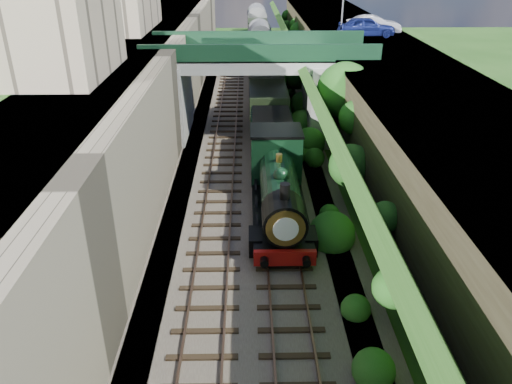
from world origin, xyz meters
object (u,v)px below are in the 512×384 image
Objects in this scene: tree at (346,92)px; car_blue at (367,27)px; locomotive at (279,188)px; car_silver at (373,25)px; tender at (272,142)px; road_bridge at (265,82)px.

car_blue reaches higher than tree.
locomotive is (-8.33, -19.82, -5.15)m from car_blue.
tree is 1.45× the size of car_silver.
car_silver is at bearing 56.51° from tender.
car_blue reaches higher than tender.
tender is at bearing -87.55° from road_bridge.
car_silver is (9.49, 7.99, 2.92)m from road_bridge.
car_blue is 22.10m from locomotive.
tree is 14.05m from car_silver.
tender is (0.26, -5.97, -2.46)m from road_bridge.
tree reaches higher than tender.
road_bridge is 3.52× the size of car_silver.
car_blue is 1.77m from car_silver.
tree is 12.37m from car_blue.
car_blue is at bearing 37.07° from road_bridge.
locomotive is at bearing -88.90° from road_bridge.
car_silver is 23.80m from locomotive.
locomotive reaches higher than tender.
car_silver reaches higher than locomotive.
locomotive is at bearing 155.55° from car_blue.
tree is 5.67m from tender.
tree is 1.42× the size of car_blue.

